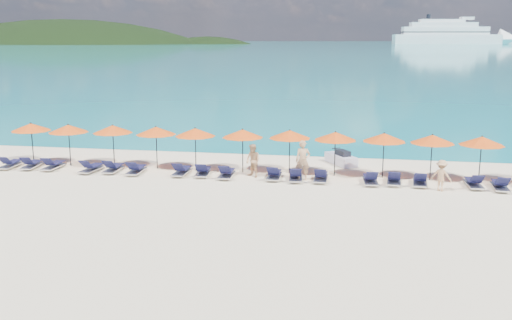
# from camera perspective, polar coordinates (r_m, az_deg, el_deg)

# --- Properties ---
(ground) EXTENTS (1400.00, 1400.00, 0.00)m
(ground) POSITION_cam_1_polar(r_m,az_deg,el_deg) (23.96, -1.26, -4.30)
(ground) COLOR beige
(sea) EXTENTS (1600.00, 1300.00, 0.01)m
(sea) POSITION_cam_1_polar(r_m,az_deg,el_deg) (682.58, 9.88, 11.43)
(sea) COLOR #1FA9B2
(sea) RESTS_ON ground
(headland_main) EXTENTS (374.00, 242.00, 126.50)m
(headland_main) POSITION_cam_1_polar(r_m,az_deg,el_deg) (641.23, -18.49, 7.55)
(headland_main) COLOR black
(headland_main) RESTS_ON ground
(headland_small) EXTENTS (162.00, 126.00, 85.50)m
(headland_small) POSITION_cam_1_polar(r_m,az_deg,el_deg) (604.12, -4.83, 8.16)
(headland_small) COLOR black
(headland_small) RESTS_ON ground
(cruise_ship) EXTENTS (128.16, 35.27, 35.26)m
(cruise_ship) POSITION_cam_1_polar(r_m,az_deg,el_deg) (624.85, 19.53, 11.71)
(cruise_ship) COLOR white
(cruise_ship) RESTS_ON ground
(sailboat_far) EXTENTS (6.37, 2.12, 11.68)m
(sailboat_far) POSITION_cam_1_polar(r_m,az_deg,el_deg) (639.89, 23.97, 10.65)
(sailboat_far) COLOR white
(sailboat_far) RESTS_ON ground
(jetski) EXTENTS (1.88, 2.34, 0.80)m
(jetski) POSITION_cam_1_polar(r_m,az_deg,el_deg) (31.36, 8.52, 0.14)
(jetski) COLOR silver
(jetski) RESTS_ON ground
(beachgoer_a) EXTENTS (0.77, 0.56, 1.95)m
(beachgoer_a) POSITION_cam_1_polar(r_m,az_deg,el_deg) (27.58, 4.71, -0.05)
(beachgoer_a) COLOR tan
(beachgoer_a) RESTS_ON ground
(beachgoer_b) EXTENTS (0.91, 0.86, 1.65)m
(beachgoer_b) POSITION_cam_1_polar(r_m,az_deg,el_deg) (28.13, -0.31, -0.08)
(beachgoer_b) COLOR tan
(beachgoer_b) RESTS_ON ground
(beachgoer_c) EXTENTS (1.01, 0.75, 1.42)m
(beachgoer_c) POSITION_cam_1_polar(r_m,az_deg,el_deg) (26.93, 18.05, -1.49)
(beachgoer_c) COLOR tan
(beachgoer_c) RESTS_ON ground
(umbrella_0) EXTENTS (2.10, 2.10, 2.28)m
(umbrella_0) POSITION_cam_1_polar(r_m,az_deg,el_deg) (33.32, -21.58, 3.08)
(umbrella_0) COLOR black
(umbrella_0) RESTS_ON ground
(umbrella_1) EXTENTS (2.10, 2.10, 2.28)m
(umbrella_1) POSITION_cam_1_polar(r_m,az_deg,el_deg) (32.10, -18.25, 3.00)
(umbrella_1) COLOR black
(umbrella_1) RESTS_ON ground
(umbrella_2) EXTENTS (2.10, 2.10, 2.28)m
(umbrella_2) POSITION_cam_1_polar(r_m,az_deg,el_deg) (31.26, -14.15, 3.02)
(umbrella_2) COLOR black
(umbrella_2) RESTS_ON ground
(umbrella_3) EXTENTS (2.10, 2.10, 2.28)m
(umbrella_3) POSITION_cam_1_polar(r_m,az_deg,el_deg) (30.24, -9.97, 2.90)
(umbrella_3) COLOR black
(umbrella_3) RESTS_ON ground
(umbrella_4) EXTENTS (2.10, 2.10, 2.28)m
(umbrella_4) POSITION_cam_1_polar(r_m,az_deg,el_deg) (29.47, -6.10, 2.78)
(umbrella_4) COLOR black
(umbrella_4) RESTS_ON ground
(umbrella_5) EXTENTS (2.10, 2.10, 2.28)m
(umbrella_5) POSITION_cam_1_polar(r_m,az_deg,el_deg) (28.92, -1.35, 2.67)
(umbrella_5) COLOR black
(umbrella_5) RESTS_ON ground
(umbrella_6) EXTENTS (2.10, 2.10, 2.28)m
(umbrella_6) POSITION_cam_1_polar(r_m,az_deg,el_deg) (28.73, 3.40, 2.58)
(umbrella_6) COLOR black
(umbrella_6) RESTS_ON ground
(umbrella_7) EXTENTS (2.10, 2.10, 2.28)m
(umbrella_7) POSITION_cam_1_polar(r_m,az_deg,el_deg) (28.41, 7.95, 2.38)
(umbrella_7) COLOR black
(umbrella_7) RESTS_ON ground
(umbrella_8) EXTENTS (2.10, 2.10, 2.28)m
(umbrella_8) POSITION_cam_1_polar(r_m,az_deg,el_deg) (28.48, 12.70, 2.22)
(umbrella_8) COLOR black
(umbrella_8) RESTS_ON ground
(umbrella_9) EXTENTS (2.10, 2.10, 2.28)m
(umbrella_9) POSITION_cam_1_polar(r_m,az_deg,el_deg) (28.58, 17.23, 2.00)
(umbrella_9) COLOR black
(umbrella_9) RESTS_ON ground
(umbrella_10) EXTENTS (2.10, 2.10, 2.28)m
(umbrella_10) POSITION_cam_1_polar(r_m,az_deg,el_deg) (28.86, 21.65, 1.78)
(umbrella_10) COLOR black
(umbrella_10) RESTS_ON ground
(lounger_0) EXTENTS (0.70, 1.73, 0.66)m
(lounger_0) POSITION_cam_1_polar(r_m,az_deg,el_deg) (32.89, -23.34, -0.34)
(lounger_0) COLOR silver
(lounger_0) RESTS_ON ground
(lounger_1) EXTENTS (0.79, 1.75, 0.66)m
(lounger_1) POSITION_cam_1_polar(r_m,az_deg,el_deg) (32.36, -21.53, -0.38)
(lounger_1) COLOR silver
(lounger_1) RESTS_ON ground
(lounger_2) EXTENTS (0.63, 1.70, 0.66)m
(lounger_2) POSITION_cam_1_polar(r_m,az_deg,el_deg) (31.74, -19.62, -0.47)
(lounger_2) COLOR silver
(lounger_2) RESTS_ON ground
(lounger_3) EXTENTS (0.77, 1.75, 0.66)m
(lounger_3) POSITION_cam_1_polar(r_m,az_deg,el_deg) (30.49, -16.13, -0.73)
(lounger_3) COLOR silver
(lounger_3) RESTS_ON ground
(lounger_4) EXTENTS (0.65, 1.71, 0.66)m
(lounger_4) POSITION_cam_1_polar(r_m,az_deg,el_deg) (30.17, -14.08, -0.75)
(lounger_4) COLOR silver
(lounger_4) RESTS_ON ground
(lounger_5) EXTENTS (0.69, 1.72, 0.66)m
(lounger_5) POSITION_cam_1_polar(r_m,az_deg,el_deg) (29.55, -11.90, -0.91)
(lounger_5) COLOR silver
(lounger_5) RESTS_ON ground
(lounger_6) EXTENTS (0.65, 1.71, 0.66)m
(lounger_6) POSITION_cam_1_polar(r_m,az_deg,el_deg) (28.89, -7.44, -1.05)
(lounger_6) COLOR silver
(lounger_6) RESTS_ON ground
(lounger_7) EXTENTS (0.79, 1.76, 0.66)m
(lounger_7) POSITION_cam_1_polar(r_m,az_deg,el_deg) (28.63, -5.32, -1.12)
(lounger_7) COLOR silver
(lounger_7) RESTS_ON ground
(lounger_8) EXTENTS (0.69, 1.72, 0.66)m
(lounger_8) POSITION_cam_1_polar(r_m,az_deg,el_deg) (28.14, -2.96, -1.32)
(lounger_8) COLOR silver
(lounger_8) RESTS_ON ground
(lounger_9) EXTENTS (0.67, 1.72, 0.66)m
(lounger_9) POSITION_cam_1_polar(r_m,az_deg,el_deg) (27.85, 1.82, -1.45)
(lounger_9) COLOR silver
(lounger_9) RESTS_ON ground
(lounger_10) EXTENTS (0.79, 1.75, 0.66)m
(lounger_10) POSITION_cam_1_polar(r_m,az_deg,el_deg) (27.61, 3.99, -1.59)
(lounger_10) COLOR silver
(lounger_10) RESTS_ON ground
(lounger_11) EXTENTS (0.63, 1.70, 0.66)m
(lounger_11) POSITION_cam_1_polar(r_m,az_deg,el_deg) (27.60, 6.50, -1.65)
(lounger_11) COLOR silver
(lounger_11) RESTS_ON ground
(lounger_12) EXTENTS (0.75, 1.74, 0.66)m
(lounger_12) POSITION_cam_1_polar(r_m,az_deg,el_deg) (27.46, 11.37, -1.88)
(lounger_12) COLOR silver
(lounger_12) RESTS_ON ground
(lounger_13) EXTENTS (0.73, 1.74, 0.66)m
(lounger_13) POSITION_cam_1_polar(r_m,az_deg,el_deg) (27.68, 13.64, -1.88)
(lounger_13) COLOR silver
(lounger_13) RESTS_ON ground
(lounger_14) EXTENTS (0.76, 1.75, 0.66)m
(lounger_14) POSITION_cam_1_polar(r_m,az_deg,el_deg) (27.74, 16.08, -1.99)
(lounger_14) COLOR silver
(lounger_14) RESTS_ON ground
(lounger_15) EXTENTS (0.69, 1.73, 0.66)m
(lounger_15) POSITION_cam_1_polar(r_m,az_deg,el_deg) (28.16, 20.95, -2.11)
(lounger_15) COLOR silver
(lounger_15) RESTS_ON ground
(lounger_16) EXTENTS (0.70, 1.73, 0.66)m
(lounger_16) POSITION_cam_1_polar(r_m,az_deg,el_deg) (28.16, 23.23, -2.30)
(lounger_16) COLOR silver
(lounger_16) RESTS_ON ground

